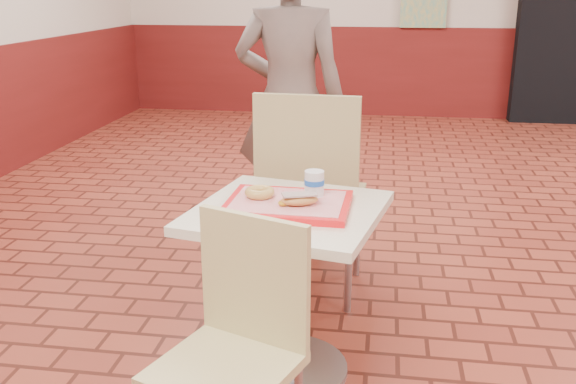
# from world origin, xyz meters

# --- Properties ---
(main_table) EXTENTS (0.65, 0.65, 0.69)m
(main_table) POSITION_xyz_m (-1.31, -0.34, 0.46)
(main_table) COLOR beige
(main_table) RESTS_ON ground
(chair_main_front) EXTENTS (0.48, 0.48, 0.81)m
(chair_main_front) POSITION_xyz_m (-1.38, -0.87, 0.45)
(chair_main_front) COLOR tan
(chair_main_front) RESTS_ON ground
(chair_main_back) EXTENTS (0.49, 0.49, 1.01)m
(chair_main_back) POSITION_xyz_m (-1.30, 0.31, 0.56)
(chair_main_back) COLOR tan
(chair_main_back) RESTS_ON ground
(customer) EXTENTS (0.62, 0.41, 1.69)m
(customer) POSITION_xyz_m (-1.49, 0.97, 0.84)
(customer) COLOR #6B5B53
(customer) RESTS_ON ground
(serving_tray) EXTENTS (0.44, 0.35, 0.03)m
(serving_tray) POSITION_xyz_m (-1.31, -0.34, 0.70)
(serving_tray) COLOR red
(serving_tray) RESTS_ON main_table
(ring_donut) EXTENTS (0.13, 0.13, 0.03)m
(ring_donut) POSITION_xyz_m (-1.42, -0.31, 0.73)
(ring_donut) COLOR #BB9144
(ring_donut) RESTS_ON serving_tray
(long_john_donut) EXTENTS (0.15, 0.11, 0.04)m
(long_john_donut) POSITION_xyz_m (-1.26, -0.38, 0.73)
(long_john_donut) COLOR #B67235
(long_john_donut) RESTS_ON serving_tray
(paper_cup) EXTENTS (0.07, 0.07, 0.09)m
(paper_cup) POSITION_xyz_m (-1.22, -0.26, 0.76)
(paper_cup) COLOR silver
(paper_cup) RESTS_ON serving_tray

